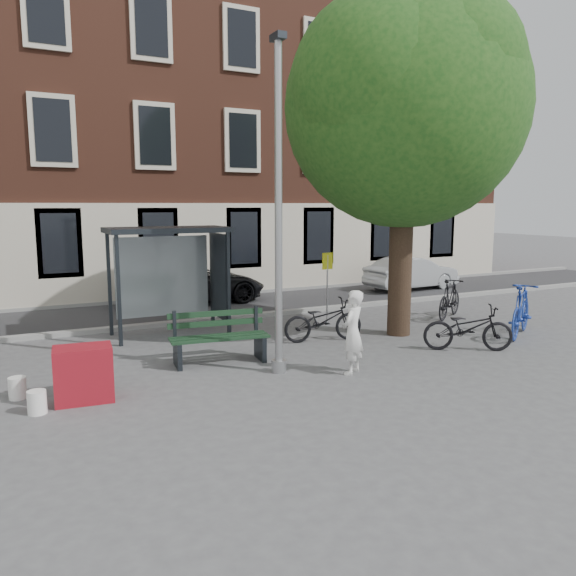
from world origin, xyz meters
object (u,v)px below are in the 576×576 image
Objects in this scene: bike_b at (521,310)px; bike_d at (450,299)px; bus_shelter at (183,256)px; painter at (353,332)px; bike_c at (468,328)px; bench at (219,340)px; bike_a at (323,320)px; car_dark at (194,283)px; car_silver at (412,273)px; notice_sign at (327,273)px; red_stand at (84,374)px; lamppost at (279,225)px.

bike_d is at bearing -31.40° from bike_b.
bus_shelter is 1.80× the size of painter.
bus_shelter is 1.49× the size of bike_c.
bike_a is at bearing 19.19° from bench.
bike_d is at bearing -5.48° from bike_c.
bike_b reaches higher than bike_a.
bus_shelter is 3.79m from bike_a.
bike_a is (2.78, 0.59, 0.03)m from bench.
bike_b is (7.11, -4.09, -1.29)m from bus_shelter.
bench is at bearing 165.87° from car_dark.
painter is at bearing 66.18° from bike_b.
bike_b reaches higher than car_silver.
bike_c is 4.01m from notice_sign.
notice_sign reaches higher than bench.
red_stand is at bearing 115.40° from car_silver.
lamppost is 3.20× the size of bike_c.
bike_c is 2.12× the size of red_stand.
car_dark is at bearing 83.51° from bench.
notice_sign is at bearing -13.42° from bus_shelter.
bike_b is at bearing 149.45° from bike_d.
red_stand is at bearing 73.07° from bike_d.
painter reaches higher than red_stand.
painter reaches higher than car_dark.
lamppost is 6.85m from bike_b.
lamppost is 3.20× the size of notice_sign.
car_dark is (-3.45, 8.54, 0.13)m from bike_c.
bus_shelter is 4.49m from car_dark.
painter is 2.72m from bench.
car_dark reaches higher than bike_d.
painter is at bearing -35.85° from bench.
painter is at bearing -29.89° from lamppost.
bike_d is 10.29m from red_stand.
lamppost is at bearing -48.93° from bench.
notice_sign reaches higher than bike_a.
bench is (-1.98, 1.85, -0.33)m from painter.
bike_b is at bearing -47.34° from bike_c.
bike_d is (0.00, 2.43, -0.08)m from bike_b.
bike_d is at bearing -70.45° from bike_a.
bus_shelter is at bearing 78.95° from bike_c.
bike_a is 2.01m from notice_sign.
car_silver is (2.55, 7.18, -0.02)m from bike_b.
painter is at bearing 130.77° from car_silver.
bike_d reaches higher than bench.
notice_sign reaches higher than painter.
bike_b is at bearing 156.09° from car_silver.
red_stand is 0.47× the size of notice_sign.
lamppost reaches higher than bike_a.
car_dark reaches higher than bike_c.
car_dark is at bearing 13.93° from bike_d.
bike_a is (0.80, 2.44, -0.30)m from painter.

